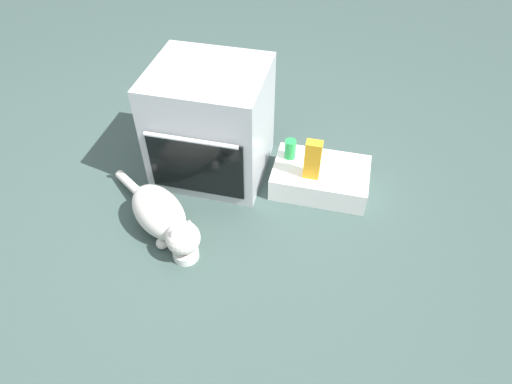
# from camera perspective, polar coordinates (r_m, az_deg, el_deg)

# --- Properties ---
(ground) EXTENTS (8.00, 8.00, 0.00)m
(ground) POSITION_cam_1_polar(r_m,az_deg,el_deg) (2.53, -8.17, -3.99)
(ground) COLOR #384C47
(oven) EXTENTS (0.63, 0.62, 0.67)m
(oven) POSITION_cam_1_polar(r_m,az_deg,el_deg) (2.64, -5.74, 8.58)
(oven) COLOR #B7BABF
(oven) RESTS_ON ground
(pantry_cabinet) EXTENTS (0.55, 0.36, 0.15)m
(pantry_cabinet) POSITION_cam_1_polar(r_m,az_deg,el_deg) (2.69, 8.13, 1.81)
(pantry_cabinet) COLOR white
(pantry_cabinet) RESTS_ON ground
(food_bowl) EXTENTS (0.13, 0.13, 0.08)m
(food_bowl) POSITION_cam_1_polar(r_m,az_deg,el_deg) (2.37, -8.87, -7.61)
(food_bowl) COLOR white
(food_bowl) RESTS_ON ground
(cat) EXTENTS (0.69, 0.57, 0.25)m
(cat) POSITION_cam_1_polar(r_m,az_deg,el_deg) (2.42, -11.72, -3.02)
(cat) COLOR silver
(cat) RESTS_ON ground
(soda_can) EXTENTS (0.07, 0.07, 0.12)m
(soda_can) POSITION_cam_1_polar(r_m,az_deg,el_deg) (2.66, 4.35, 5.43)
(soda_can) COLOR green
(soda_can) RESTS_ON pantry_cabinet
(juice_carton) EXTENTS (0.09, 0.06, 0.24)m
(juice_carton) POSITION_cam_1_polar(r_m,az_deg,el_deg) (2.50, 7.18, 4.08)
(juice_carton) COLOR orange
(juice_carton) RESTS_ON pantry_cabinet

